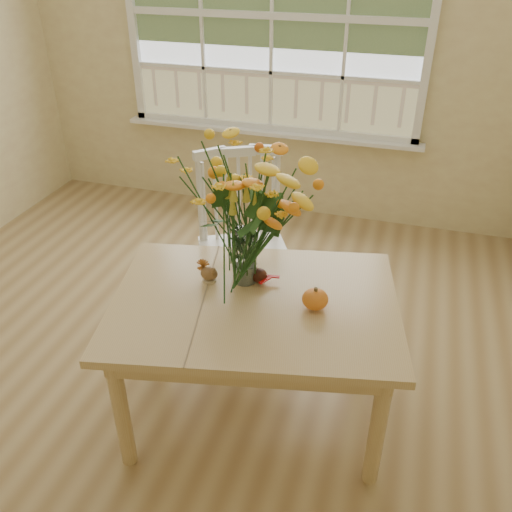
% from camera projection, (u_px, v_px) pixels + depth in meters
% --- Properties ---
extents(floor, '(4.00, 4.50, 0.01)m').
position_uv_depth(floor, '(158.00, 384.00, 2.92)').
color(floor, '#987749').
rests_on(floor, ground).
extents(wall_back, '(4.00, 0.02, 2.70)m').
position_uv_depth(wall_back, '(273.00, 44.00, 4.05)').
color(wall_back, '#D3BB87').
rests_on(wall_back, floor).
extents(window, '(2.42, 0.12, 1.74)m').
position_uv_depth(window, '(272.00, 18.00, 3.92)').
color(window, silver).
rests_on(window, wall_back).
extents(dining_table, '(1.43, 1.15, 0.68)m').
position_uv_depth(dining_table, '(255.00, 316.00, 2.46)').
color(dining_table, tan).
rests_on(dining_table, floor).
extents(windsor_chair, '(0.65, 0.64, 1.06)m').
position_uv_depth(windsor_chair, '(242.00, 236.00, 3.10)').
color(windsor_chair, white).
rests_on(windsor_chair, floor).
extents(flower_vase, '(0.55, 0.55, 0.65)m').
position_uv_depth(flower_vase, '(244.00, 205.00, 2.35)').
color(flower_vase, white).
rests_on(flower_vase, dining_table).
extents(pumpkin, '(0.11, 0.11, 0.09)m').
position_uv_depth(pumpkin, '(315.00, 300.00, 2.34)').
color(pumpkin, '#E1591A').
rests_on(pumpkin, dining_table).
extents(turkey_figurine, '(0.08, 0.07, 0.10)m').
position_uv_depth(turkey_figurine, '(209.00, 274.00, 2.52)').
color(turkey_figurine, '#CCB78C').
rests_on(turkey_figurine, dining_table).
extents(dark_gourd, '(0.13, 0.11, 0.07)m').
position_uv_depth(dark_gourd, '(259.00, 276.00, 2.52)').
color(dark_gourd, '#38160F').
rests_on(dark_gourd, dining_table).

